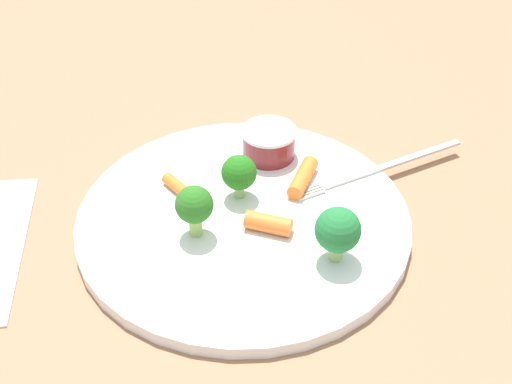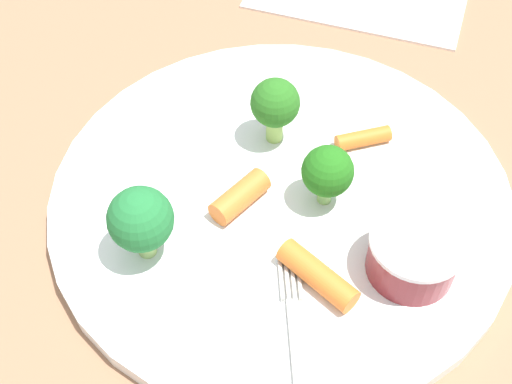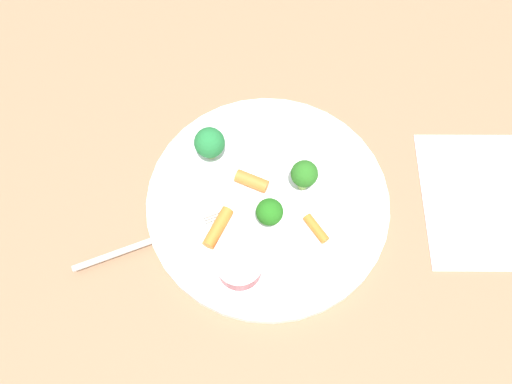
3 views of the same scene
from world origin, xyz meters
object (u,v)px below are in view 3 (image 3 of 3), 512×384
(plate, at_px, (268,202))
(carrot_stick_0, at_px, (252,181))
(carrot_stick_1, at_px, (218,228))
(broccoli_floret_1, at_px, (269,212))
(sauce_cup, at_px, (241,266))
(carrot_stick_2, at_px, (316,229))
(napkin, at_px, (488,199))
(fork, at_px, (154,240))
(broccoli_floret_2, at_px, (304,174))
(broccoli_floret_0, at_px, (210,143))

(plate, relative_size, carrot_stick_0, 7.33)
(carrot_stick_0, relative_size, carrot_stick_1, 0.79)
(broccoli_floret_1, bearing_deg, sauce_cup, -7.90)
(carrot_stick_2, distance_m, napkin, 0.22)
(sauce_cup, relative_size, carrot_stick_0, 1.32)
(carrot_stick_1, bearing_deg, broccoli_floret_1, 121.58)
(broccoli_floret_1, bearing_deg, carrot_stick_2, 98.32)
(plate, bearing_deg, fork, -47.95)
(carrot_stick_1, relative_size, carrot_stick_2, 1.36)
(broccoli_floret_2, height_order, carrot_stick_1, broccoli_floret_2)
(sauce_cup, height_order, carrot_stick_0, sauce_cup)
(napkin, bearing_deg, plate, -68.35)
(sauce_cup, distance_m, broccoli_floret_0, 0.15)
(broccoli_floret_2, relative_size, carrot_stick_2, 1.31)
(carrot_stick_2, bearing_deg, napkin, 122.36)
(broccoli_floret_2, bearing_deg, plate, -45.88)
(plate, xyz_separation_m, broccoli_floret_1, (0.03, 0.01, 0.03))
(broccoli_floret_2, distance_m, napkin, 0.23)
(carrot_stick_0, height_order, carrot_stick_1, same)
(plate, height_order, carrot_stick_1, carrot_stick_1)
(carrot_stick_0, xyz_separation_m, napkin, (-0.09, 0.28, -0.02))
(broccoli_floret_0, relative_size, napkin, 0.28)
(sauce_cup, xyz_separation_m, broccoli_floret_1, (-0.07, 0.01, 0.01))
(broccoli_floret_1, relative_size, napkin, 0.24)
(plate, height_order, carrot_stick_2, carrot_stick_2)
(carrot_stick_0, xyz_separation_m, carrot_stick_2, (0.03, 0.09, -0.00))
(carrot_stick_1, xyz_separation_m, fork, (0.04, -0.06, -0.01))
(broccoli_floret_2, distance_m, carrot_stick_0, 0.07)
(carrot_stick_1, relative_size, napkin, 0.28)
(plate, distance_m, carrot_stick_0, 0.03)
(broccoli_floret_2, relative_size, carrot_stick_1, 0.96)
(plate, xyz_separation_m, broccoli_floret_0, (-0.03, -0.09, 0.04))
(napkin, bearing_deg, carrot_stick_0, -72.55)
(broccoli_floret_2, height_order, carrot_stick_0, broccoli_floret_2)
(broccoli_floret_0, height_order, broccoli_floret_2, broccoli_floret_0)
(broccoli_floret_0, bearing_deg, fork, -8.35)
(plate, xyz_separation_m, carrot_stick_2, (0.02, 0.07, 0.01))
(broccoli_floret_0, distance_m, carrot_stick_0, 0.07)
(broccoli_floret_1, distance_m, broccoli_floret_2, 0.06)
(fork, bearing_deg, sauce_cup, 91.16)
(sauce_cup, distance_m, carrot_stick_2, 0.10)
(plate, distance_m, carrot_stick_2, 0.07)
(carrot_stick_0, relative_size, carrot_stick_2, 1.08)
(carrot_stick_1, bearing_deg, sauce_cup, 49.67)
(carrot_stick_2, bearing_deg, sauce_cup, -40.54)
(carrot_stick_1, bearing_deg, carrot_stick_2, 110.42)
(broccoli_floret_0, height_order, carrot_stick_0, broccoli_floret_0)
(plate, bearing_deg, carrot_stick_0, -116.20)
(napkin, bearing_deg, fork, -61.33)
(carrot_stick_2, distance_m, fork, 0.19)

